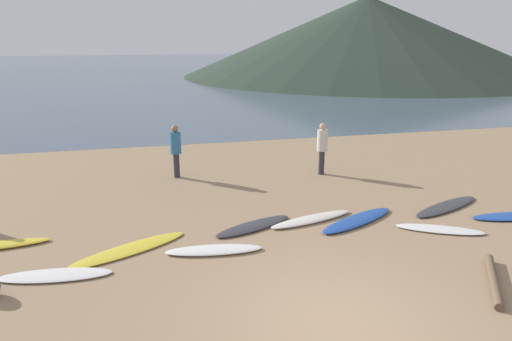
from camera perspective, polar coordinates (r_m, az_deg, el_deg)
name	(u,v)px	position (r m, az deg, el deg)	size (l,w,h in m)	color
ground_plane	(227,166)	(16.83, -3.66, 0.59)	(120.00, 120.00, 0.20)	#997C5B
ocean_water	(161,68)	(69.53, -11.71, 12.36)	(140.00, 100.00, 0.01)	#475B6B
headland_hill	(365,36)	(56.56, 13.42, 15.89)	(42.01, 42.01, 8.82)	#28382B
surfboard_1	(55,275)	(9.87, -23.65, -11.82)	(2.14, 0.56, 0.07)	white
surfboard_2	(130,249)	(10.44, -15.40, -9.40)	(2.67, 0.59, 0.06)	yellow
surfboard_3	(214,250)	(10.05, -5.25, -9.78)	(2.08, 0.51, 0.10)	white
surfboard_4	(254,226)	(11.21, -0.29, -6.89)	(2.15, 0.56, 0.08)	#333338
surfboard_5	(311,219)	(11.67, 6.89, -6.00)	(2.37, 0.46, 0.10)	silver
surfboard_6	(358,220)	(11.80, 12.49, -6.02)	(2.53, 0.57, 0.10)	#1E479E
surfboard_7	(440,229)	(11.88, 21.84, -6.78)	(2.03, 0.50, 0.07)	white
surfboard_8	(447,206)	(13.47, 22.58, -4.13)	(2.61, 0.55, 0.08)	#333338
person_0	(176,147)	(15.06, -9.94, 2.91)	(0.35, 0.35, 1.74)	#2D2D38
person_2	(322,144)	(15.35, 8.22, 3.24)	(0.35, 0.35, 1.73)	#2D2D38
driftwood_log	(494,280)	(9.87, 27.40, -11.99)	(0.16, 0.16, 1.95)	brown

